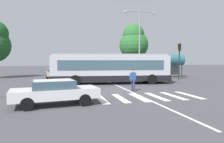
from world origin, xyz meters
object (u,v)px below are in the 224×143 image
object	(u,v)px
pedestrian_crossing_street	(133,79)
parked_car_white	(93,72)
city_transit_bus	(111,68)
background_tree_right	(134,42)
parked_car_black	(130,71)
bus_stop_shelter	(169,60)
parked_car_silver	(111,72)
foreground_sedan	(55,91)
parked_car_blue	(73,72)
parked_car_champagne	(53,73)
traffic_light_far_corner	(179,55)
parked_car_charcoal	(148,71)
twin_arm_street_lamp	(139,36)

from	to	relation	value
pedestrian_crossing_street	parked_car_white	xyz separation A→B (m)	(-1.16, 13.52, -0.20)
city_transit_bus	background_tree_right	world-z (taller)	background_tree_right
parked_car_black	bus_stop_shelter	size ratio (longest dim) A/B	1.13
parked_car_white	parked_car_black	xyz separation A→B (m)	(5.55, 0.09, 0.00)
parked_car_silver	foreground_sedan	bearing A→B (deg)	-112.88
parked_car_blue	parked_car_black	bearing A→B (deg)	-3.63
pedestrian_crossing_street	parked_car_blue	bearing A→B (deg)	105.19
parked_car_white	parked_car_blue	bearing A→B (deg)	167.11
parked_car_white	background_tree_right	xyz separation A→B (m)	(8.00, 5.30, 4.80)
city_transit_bus	parked_car_champagne	world-z (taller)	city_transit_bus
pedestrian_crossing_street	traffic_light_far_corner	size ratio (longest dim) A/B	0.38
parked_car_silver	traffic_light_far_corner	size ratio (longest dim) A/B	1.01
parked_car_silver	bus_stop_shelter	size ratio (longest dim) A/B	1.10
parked_car_white	traffic_light_far_corner	world-z (taller)	traffic_light_far_corner
pedestrian_crossing_street	foreground_sedan	bearing A→B (deg)	-147.11
parked_car_charcoal	twin_arm_street_lamp	xyz separation A→B (m)	(-1.45, -0.27, 5.10)
parked_car_white	traffic_light_far_corner	xyz separation A→B (m)	(10.20, -5.44, 2.26)
foreground_sedan	parked_car_black	distance (m)	20.06
twin_arm_street_lamp	parked_car_champagne	bearing A→B (deg)	178.48
pedestrian_crossing_street	parked_car_champagne	xyz separation A→B (m)	(-6.43, 13.41, -0.20)
pedestrian_crossing_street	background_tree_right	bearing A→B (deg)	70.03
parked_car_white	parked_car_silver	world-z (taller)	same
bus_stop_shelter	twin_arm_street_lamp	distance (m)	5.47
foreground_sedan	bus_stop_shelter	size ratio (longest dim) A/B	1.15
foreground_sedan	parked_car_charcoal	distance (m)	21.36
parked_car_charcoal	bus_stop_shelter	distance (m)	3.59
traffic_light_far_corner	bus_stop_shelter	bearing A→B (deg)	82.47
parked_car_silver	pedestrian_crossing_street	bearing A→B (deg)	-96.26
pedestrian_crossing_street	parked_car_charcoal	size ratio (longest dim) A/B	0.37
parked_car_champagne	parked_car_white	bearing A→B (deg)	1.20
parked_car_champagne	parked_car_white	size ratio (longest dim) A/B	1.00
city_transit_bus	parked_car_white	distance (m)	8.05
city_transit_bus	twin_arm_street_lamp	world-z (taller)	twin_arm_street_lamp
city_transit_bus	bus_stop_shelter	world-z (taller)	bus_stop_shelter
parked_car_blue	parked_car_charcoal	size ratio (longest dim) A/B	1.00
city_transit_bus	pedestrian_crossing_street	xyz separation A→B (m)	(0.43, -5.54, -0.62)
parked_car_charcoal	background_tree_right	distance (m)	7.27
parked_car_charcoal	traffic_light_far_corner	size ratio (longest dim) A/B	1.03
pedestrian_crossing_street	twin_arm_street_lamp	distance (m)	15.07
parked_car_champagne	parked_car_charcoal	size ratio (longest dim) A/B	1.00
parked_car_white	parked_car_black	world-z (taller)	same
parked_car_charcoal	parked_car_black	bearing A→B (deg)	174.79
bus_stop_shelter	twin_arm_street_lamp	xyz separation A→B (m)	(-3.81, 1.87, 3.45)
parked_car_champagne	parked_car_silver	size ratio (longest dim) A/B	1.03
city_transit_bus	parked_car_champagne	xyz separation A→B (m)	(-5.99, 7.87, -0.82)
parked_car_white	traffic_light_far_corner	bearing A→B (deg)	-28.05
foreground_sedan	parked_car_blue	bearing A→B (deg)	83.92
pedestrian_crossing_street	parked_car_black	world-z (taller)	pedestrian_crossing_street
parked_car_white	parked_car_charcoal	distance (m)	8.26
parked_car_silver	twin_arm_street_lamp	distance (m)	6.60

